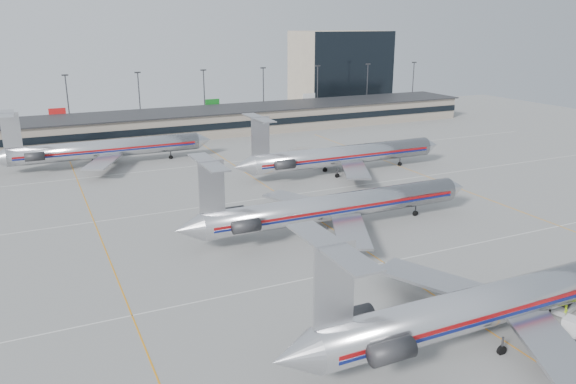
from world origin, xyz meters
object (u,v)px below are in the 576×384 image
jet_second_row (331,207)px  uld_container (571,328)px  belt_loader (567,306)px  jet_foreground (502,300)px

jet_second_row → uld_container: (6.40, -33.72, -2.48)m
jet_second_row → belt_loader: jet_second_row is taller
uld_container → belt_loader: (3.82, 3.54, -0.34)m
jet_foreground → uld_container: 7.06m
jet_foreground → uld_container: jet_foreground is taller
jet_foreground → uld_container: size_ratio=21.46×
uld_container → belt_loader: size_ratio=0.48×
jet_second_row → uld_container: bearing=-79.3°
jet_second_row → uld_container: jet_second_row is taller
jet_second_row → jet_foreground: bearing=-88.8°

